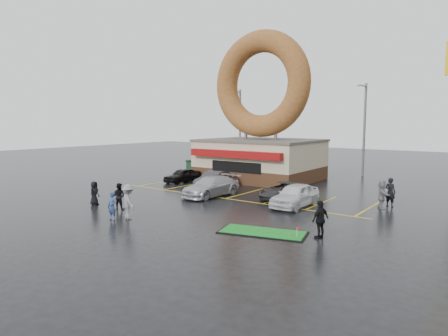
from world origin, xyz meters
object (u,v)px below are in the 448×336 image
Objects in this scene: car_white at (295,195)px; person_cameraman at (320,219)px; dumpster at (196,168)px; streetlight_left at (240,126)px; car_dgrey at (214,180)px; car_black at (182,175)px; car_silver at (211,186)px; putting_green at (263,232)px; donut_shop at (260,131)px; streetlight_mid at (364,127)px; car_grey at (284,191)px; person_blue at (112,206)px.

person_cameraman is (4.00, -5.53, 0.15)m from car_white.
streetlight_left is at bearing 94.63° from dumpster.
car_dgrey is 8.88m from dumpster.
car_black is at bearing -101.33° from person_cameraman.
putting_green is at bearing -33.63° from car_silver.
donut_shop is 3.13× the size of car_white.
streetlight_mid is at bearing -150.42° from person_cameraman.
car_black is 10.88m from car_grey.
person_blue is at bearing -125.25° from car_white.
donut_shop is 3.28× the size of car_dgrey.
streetlight_mid is 15.84m from car_grey.
donut_shop is at bearing 121.58° from putting_green.
dumpster is at bearing -90.75° from streetlight_left.
streetlight_left reaches higher than person_cameraman.
donut_shop is 1.50× the size of streetlight_left.
streetlight_left is 29.11m from person_cameraman.
car_silver is 1.09× the size of putting_green.
car_black is at bearing 162.60° from car_dgrey.
car_dgrey is at bearing -106.21° from person_cameraman.
car_black is 13.75m from person_blue.
car_silver is (8.62, -16.39, -4.07)m from streetlight_left.
car_dgrey is 8.87m from car_white.
car_white is (6.47, 0.29, 0.02)m from car_silver.
streetlight_mid is 18.37m from car_black.
car_dgrey is 0.97× the size of car_grey.
car_silver is 6.48m from car_white.
streetlight_mid reaches higher than car_white.
putting_green is at bearing -63.56° from car_grey.
donut_shop is 12.77m from car_white.
person_blue reaches higher than putting_green.
car_grey is at bearing -125.07° from person_cameraman.
car_grey is at bearing 28.05° from car_silver.
streetlight_mid is 2.09× the size of car_white.
person_cameraman is at bearing -40.15° from car_dgrey.
car_black is 16.99m from putting_green.
person_cameraman reaches higher than car_black.
car_black is at bearing 145.29° from putting_green.
person_blue is at bearing -87.25° from car_dgrey.
streetlight_left is at bearing 106.39° from car_black.
dumpster is at bearing 109.17° from person_blue.
car_silver is (-5.38, -17.39, -4.07)m from streetlight_mid.
streetlight_left is at bearing 138.17° from car_grey.
streetlight_left is 5.09× the size of person_cameraman.
car_black is at bearing 108.72° from person_blue.
car_silver is 8.71m from person_blue.
donut_shop reaches higher than putting_green.
car_white reaches higher than car_grey.
car_dgrey is at bearing -117.00° from streetlight_mid.
streetlight_mid is at bearing 55.29° from car_black.
car_grey is 2.55m from car_white.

